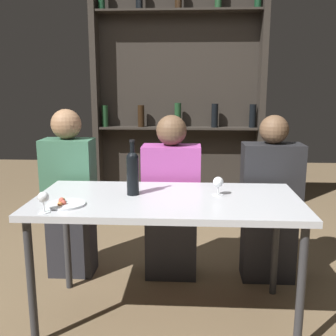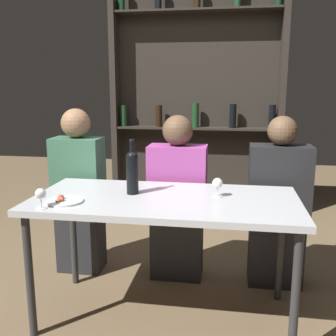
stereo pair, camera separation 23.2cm
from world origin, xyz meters
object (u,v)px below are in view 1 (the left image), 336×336
wine_bottle (133,171)px  seated_person_center (172,203)px  wine_glass_1 (43,198)px  seated_person_left (70,198)px  wine_glass_0 (218,183)px  seated_person_right (270,205)px  food_plate_0 (65,204)px

wine_bottle → seated_person_center: bearing=66.7°
wine_bottle → wine_glass_1: bearing=-138.4°
seated_person_left → seated_person_center: 0.74m
wine_glass_0 → seated_person_left: bearing=155.6°
wine_bottle → wine_glass_1: size_ratio=2.99×
seated_person_left → seated_person_right: seated_person_left is taller
wine_glass_0 → wine_bottle: bearing=-178.5°
wine_glass_0 → food_plate_0: bearing=-163.5°
wine_glass_1 → wine_bottle: bearing=41.6°
seated_person_center → seated_person_right: seated_person_right is taller
wine_glass_0 → wine_glass_1: wine_glass_0 is taller
food_plate_0 → seated_person_center: seated_person_center is taller
wine_glass_0 → seated_person_center: size_ratio=0.09×
wine_bottle → wine_glass_1: wine_bottle is taller
wine_glass_0 → food_plate_0: wine_glass_0 is taller
seated_person_center → wine_glass_0: bearing=-58.1°
wine_glass_0 → wine_glass_1: 0.97m
wine_bottle → seated_person_right: seated_person_right is taller
wine_glass_1 → seated_person_left: (-0.13, 0.84, -0.24)m
wine_glass_1 → seated_person_center: size_ratio=0.09×
wine_bottle → food_plate_0: size_ratio=1.59×
wine_glass_1 → food_plate_0: (0.07, 0.12, -0.06)m
wine_glass_1 → seated_person_center: 1.07m
wine_glass_0 → seated_person_right: size_ratio=0.09×
seated_person_left → seated_person_center: seated_person_left is taller
seated_person_right → seated_person_center: bearing=180.0°
wine_bottle → seated_person_center: 0.62m
wine_glass_0 → seated_person_left: seated_person_left is taller
seated_person_left → wine_glass_1: bearing=-81.0°
wine_glass_1 → food_plate_0: size_ratio=0.53×
wine_bottle → seated_person_left: seated_person_left is taller
wine_bottle → seated_person_right: (0.90, 0.48, -0.34)m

